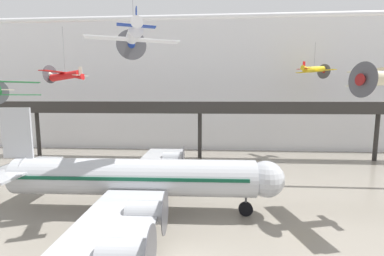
{
  "coord_description": "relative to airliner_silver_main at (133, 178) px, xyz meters",
  "views": [
    {
      "loc": [
        1.63,
        -14.97,
        11.04
      ],
      "look_at": [
        -0.11,
        11.09,
        7.81
      ],
      "focal_mm": 24.0,
      "sensor_mm": 36.0,
      "label": 1
    }
  ],
  "objects": [
    {
      "name": "ceiling_truss_beam",
      "position": [
        5.43,
        9.48,
        17.04
      ],
      "size": [
        120.0,
        0.6,
        0.6
      ],
      "color": "silver"
    },
    {
      "name": "mezzanine_walkway",
      "position": [
        5.43,
        21.63,
        4.99
      ],
      "size": [
        110.0,
        3.2,
        10.16
      ],
      "color": "#2D2B28",
      "rests_on": "ground"
    },
    {
      "name": "suspended_plane_yellow_lowwing",
      "position": [
        25.21,
        23.99,
        12.15
      ],
      "size": [
        6.14,
        6.76,
        6.07
      ],
      "rotation": [
        0.0,
        0.0,
        0.56
      ],
      "color": "yellow"
    },
    {
      "name": "suspended_plane_white_twin",
      "position": [
        0.84,
        -1.37,
        12.51
      ],
      "size": [
        7.63,
        6.55,
        5.84
      ],
      "rotation": [
        0.0,
        0.0,
        1.93
      ],
      "color": "silver"
    },
    {
      "name": "hangar_back_wall",
      "position": [
        5.43,
        31.11,
        9.67
      ],
      "size": [
        140.0,
        3.0,
        26.36
      ],
      "color": "white",
      "rests_on": "ground"
    },
    {
      "name": "airliner_silver_main",
      "position": [
        0.0,
        0.0,
        0.0
      ],
      "size": [
        28.4,
        32.12,
        10.02
      ],
      "rotation": [
        0.0,
        0.0,
        0.02
      ],
      "color": "#B7BABF",
      "rests_on": "ground"
    },
    {
      "name": "suspended_plane_red_highwing",
      "position": [
        -12.34,
        11.15,
        10.33
      ],
      "size": [
        5.79,
        6.96,
        7.38
      ],
      "rotation": [
        0.0,
        0.0,
        2.9
      ],
      "color": "red"
    }
  ]
}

